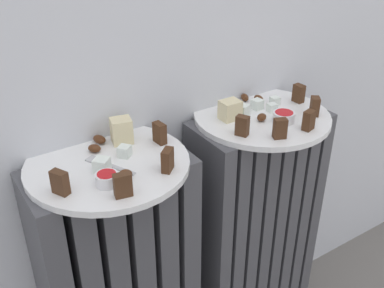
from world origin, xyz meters
TOP-DOWN VIEW (x-y plane):
  - radiator_right at (0.18, 0.28)m, footprint 0.32×0.15m
  - plate_left at (-0.18, 0.28)m, footprint 0.30×0.30m
  - plate_right at (0.18, 0.28)m, footprint 0.30×0.30m
  - dark_cake_slice_left_0 at (-0.28, 0.23)m, footprint 0.03×0.03m
  - dark_cake_slice_left_1 at (-0.20, 0.17)m, footprint 0.03×0.02m
  - dark_cake_slice_left_2 at (-0.11, 0.20)m, footprint 0.03×0.03m
  - dark_cake_slice_left_3 at (-0.07, 0.29)m, footprint 0.02×0.03m
  - marble_cake_slice_left_0 at (-0.13, 0.33)m, footprint 0.05×0.04m
  - turkish_delight_left_0 at (-0.15, 0.28)m, footprint 0.03×0.03m
  - turkish_delight_left_1 at (-0.20, 0.25)m, footprint 0.03×0.03m
  - medjool_date_left_0 at (-0.19, 0.32)m, footprint 0.03×0.03m
  - medjool_date_left_1 at (-0.18, 0.21)m, footprint 0.03×0.03m
  - medjool_date_left_2 at (-0.17, 0.35)m, footprint 0.03×0.03m
  - jam_bowl_left at (-0.21, 0.21)m, footprint 0.04×0.04m
  - dark_cake_slice_right_0 at (0.08, 0.23)m, footprint 0.03×0.03m
  - dark_cake_slice_right_1 at (0.14, 0.18)m, footprint 0.03×0.03m
  - dark_cake_slice_right_2 at (0.21, 0.17)m, footprint 0.03×0.02m
  - dark_cake_slice_right_3 at (0.27, 0.21)m, footprint 0.03×0.03m
  - dark_cake_slice_right_4 at (0.29, 0.28)m, footprint 0.02×0.03m
  - marble_cake_slice_right_0 at (0.11, 0.30)m, footprint 0.04×0.03m
  - turkish_delight_right_0 at (0.21, 0.28)m, footprint 0.02×0.02m
  - turkish_delight_right_1 at (0.14, 0.30)m, footprint 0.03×0.03m
  - turkish_delight_right_2 at (0.24, 0.30)m, footprint 0.02×0.02m
  - turkish_delight_right_3 at (0.19, 0.31)m, footprint 0.02×0.02m
  - medjool_date_right_0 at (0.16, 0.25)m, footprint 0.03×0.02m
  - medjool_date_right_1 at (0.22, 0.33)m, footprint 0.02×0.03m
  - medjool_date_right_2 at (0.19, 0.35)m, footprint 0.02×0.03m
  - jam_bowl_right at (0.19, 0.23)m, footprint 0.05×0.05m
  - fork at (-0.19, 0.27)m, footprint 0.06×0.10m

SIDE VIEW (x-z plane):
  - radiator_right at x=0.18m, z-range 0.00..0.67m
  - plate_left at x=-0.18m, z-range 0.68..0.69m
  - plate_right at x=0.18m, z-range 0.68..0.69m
  - fork at x=-0.19m, z-range 0.69..0.69m
  - medjool_date_right_1 at x=0.22m, z-range 0.69..0.70m
  - medjool_date_left_0 at x=-0.19m, z-range 0.69..0.70m
  - medjool_date_left_2 at x=-0.17m, z-range 0.69..0.70m
  - medjool_date_left_1 at x=-0.18m, z-range 0.69..0.70m
  - medjool_date_right_0 at x=0.16m, z-range 0.69..0.71m
  - medjool_date_right_2 at x=0.19m, z-range 0.69..0.71m
  - turkish_delight_right_2 at x=0.24m, z-range 0.69..0.71m
  - turkish_delight_right_0 at x=0.21m, z-range 0.69..0.71m
  - turkish_delight_left_0 at x=-0.15m, z-range 0.69..0.71m
  - turkish_delight_right_3 at x=0.19m, z-range 0.69..0.71m
  - turkish_delight_right_1 at x=0.14m, z-range 0.69..0.71m
  - jam_bowl_left at x=-0.21m, z-range 0.69..0.71m
  - jam_bowl_right at x=0.19m, z-range 0.69..0.71m
  - turkish_delight_left_1 at x=-0.20m, z-range 0.69..0.71m
  - dark_cake_slice_left_0 at x=-0.28m, z-range 0.69..0.73m
  - dark_cake_slice_left_1 at x=-0.20m, z-range 0.69..0.73m
  - dark_cake_slice_left_2 at x=-0.11m, z-range 0.69..0.73m
  - dark_cake_slice_left_3 at x=-0.07m, z-range 0.69..0.73m
  - dark_cake_slice_right_0 at x=0.08m, z-range 0.69..0.73m
  - dark_cake_slice_right_1 at x=0.14m, z-range 0.69..0.73m
  - dark_cake_slice_right_2 at x=0.21m, z-range 0.69..0.73m
  - dark_cake_slice_right_3 at x=0.27m, z-range 0.69..0.73m
  - dark_cake_slice_right_4 at x=0.29m, z-range 0.69..0.73m
  - marble_cake_slice_right_0 at x=0.11m, z-range 0.69..0.73m
  - marble_cake_slice_left_0 at x=-0.13m, z-range 0.69..0.74m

